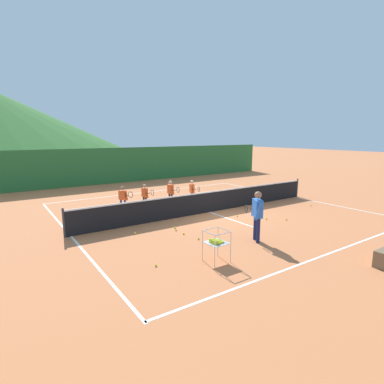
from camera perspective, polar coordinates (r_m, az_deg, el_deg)
ground_plane at (r=14.05m, az=3.29°, el=-3.79°), size 120.00×120.00×0.00m
line_baseline_near at (r=10.19m, az=24.47°, el=-10.43°), size 12.20×0.08×0.01m
line_baseline_far at (r=19.16m, az=-7.87°, el=0.04°), size 12.20×0.08×0.01m
line_sideline_west at (r=11.56m, az=-21.77°, el=-7.75°), size 0.08×12.11×0.01m
line_sideline_east at (r=18.31m, az=18.66°, el=-0.92°), size 0.08×12.11×0.01m
line_service_center at (r=14.05m, az=3.29°, el=-3.78°), size 0.08×6.22×0.01m
tennis_net at (r=13.93m, az=3.31°, el=-1.80°), size 12.69×0.08×1.05m
instructor at (r=10.25m, az=12.13°, el=-3.63°), size 0.54×0.84×1.69m
student_0 at (r=14.20m, az=-12.82°, el=-0.87°), size 0.60×0.50×1.21m
student_1 at (r=14.62m, az=-8.80°, el=-0.40°), size 0.41×0.58×1.21m
student_2 at (r=15.05m, az=-4.00°, el=0.22°), size 0.41×0.64×1.30m
student_3 at (r=15.40m, az=0.05°, el=0.40°), size 0.41×0.68×1.26m
ball_cart at (r=8.57m, az=4.56°, el=-9.26°), size 0.58×0.58×0.90m
tennis_ball_0 at (r=10.45m, az=1.24°, el=-8.74°), size 0.07×0.07×0.07m
tennis_ball_1 at (r=10.95m, az=-1.57°, el=-7.81°), size 0.07×0.07×0.07m
tennis_ball_2 at (r=11.15m, az=-10.64°, el=-7.65°), size 0.07×0.07×0.07m
tennis_ball_3 at (r=11.64m, az=-3.24°, el=-6.70°), size 0.07×0.07×0.07m
tennis_ball_4 at (r=13.22m, az=13.78°, el=-4.86°), size 0.07×0.07×0.07m
tennis_ball_5 at (r=13.31m, az=17.29°, el=-4.94°), size 0.07×0.07×0.07m
tennis_ball_6 at (r=8.50m, az=-6.81°, el=-13.51°), size 0.07×0.07×0.07m
tennis_ball_7 at (r=16.33m, az=21.43°, el=-2.35°), size 0.07×0.07×0.07m
tennis_ball_8 at (r=11.37m, az=-3.02°, el=-7.12°), size 0.07×0.07×0.07m
tennis_ball_9 at (r=13.36m, az=8.51°, el=-4.51°), size 0.07×0.07×0.07m
windscreen_fence at (r=23.17m, az=-13.02°, el=4.93°), size 26.83×0.08×2.59m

